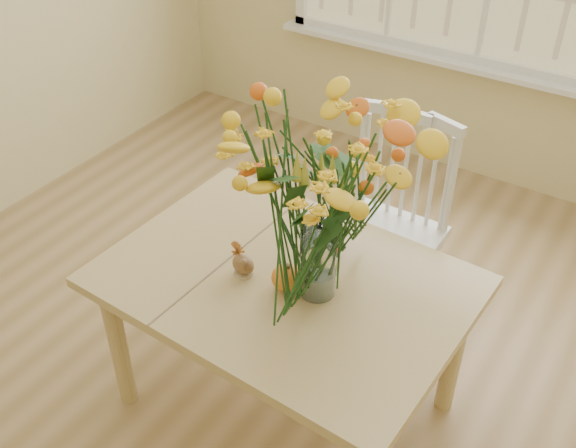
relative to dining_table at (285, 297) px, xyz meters
The scene contains 7 objects.
floor 0.61m from the dining_table, 109.23° to the right, with size 4.00×4.50×0.01m, color #9F7E4C.
dining_table is the anchor object (origin of this frame).
windsor_chair 0.70m from the dining_table, 82.88° to the left, with size 0.45×0.43×0.97m.
flower_vase 0.52m from the dining_table, ahead, with size 0.57×0.57×0.68m.
pumpkin 0.15m from the dining_table, 47.58° to the right, with size 0.11×0.11×0.09m, color #D75419.
turkey_figurine 0.20m from the dining_table, 154.41° to the right, with size 0.10×0.08×0.11m.
dark_gourd 0.27m from the dining_table, 84.06° to the left, with size 0.13×0.09×0.08m.
Camera 1 is at (1.02, -1.29, 2.22)m, focal length 42.00 mm.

